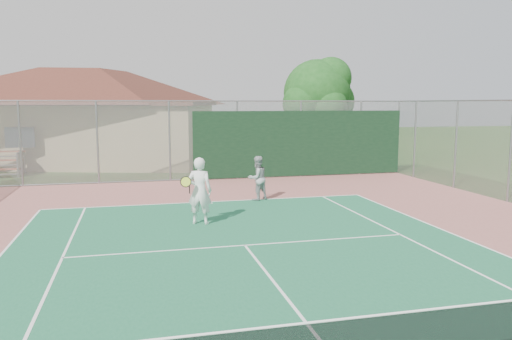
{
  "coord_description": "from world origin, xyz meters",
  "views": [
    {
      "loc": [
        -2.5,
        -4.91,
        3.39
      ],
      "look_at": [
        1.08,
        9.68,
        1.38
      ],
      "focal_mm": 35.0,
      "sensor_mm": 36.0,
      "label": 1
    }
  ],
  "objects_px": {
    "clubhouse": "(87,107)",
    "player_grey_back": "(257,179)",
    "tree": "(319,96)",
    "player_white_front": "(199,191)"
  },
  "relations": [
    {
      "from": "tree",
      "to": "player_white_front",
      "type": "bearing_deg",
      "value": -124.86
    },
    {
      "from": "clubhouse",
      "to": "tree",
      "type": "distance_m",
      "value": 13.27
    },
    {
      "from": "clubhouse",
      "to": "player_grey_back",
      "type": "bearing_deg",
      "value": -47.61
    },
    {
      "from": "tree",
      "to": "player_grey_back",
      "type": "distance_m",
      "value": 10.13
    },
    {
      "from": "player_white_front",
      "to": "clubhouse",
      "type": "bearing_deg",
      "value": -53.34
    },
    {
      "from": "player_grey_back",
      "to": "tree",
      "type": "bearing_deg",
      "value": -148.46
    },
    {
      "from": "tree",
      "to": "player_white_front",
      "type": "relative_size",
      "value": 3.06
    },
    {
      "from": "tree",
      "to": "player_grey_back",
      "type": "bearing_deg",
      "value": -123.37
    },
    {
      "from": "player_white_front",
      "to": "player_grey_back",
      "type": "xyz_separation_m",
      "value": [
        2.42,
        3.03,
        -0.17
      ]
    },
    {
      "from": "clubhouse",
      "to": "player_grey_back",
      "type": "xyz_separation_m",
      "value": [
        6.72,
        -13.64,
        -2.43
      ]
    }
  ]
}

